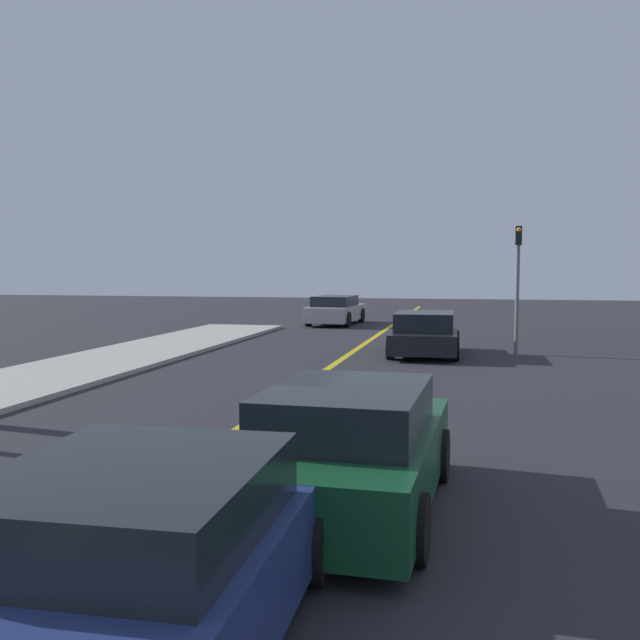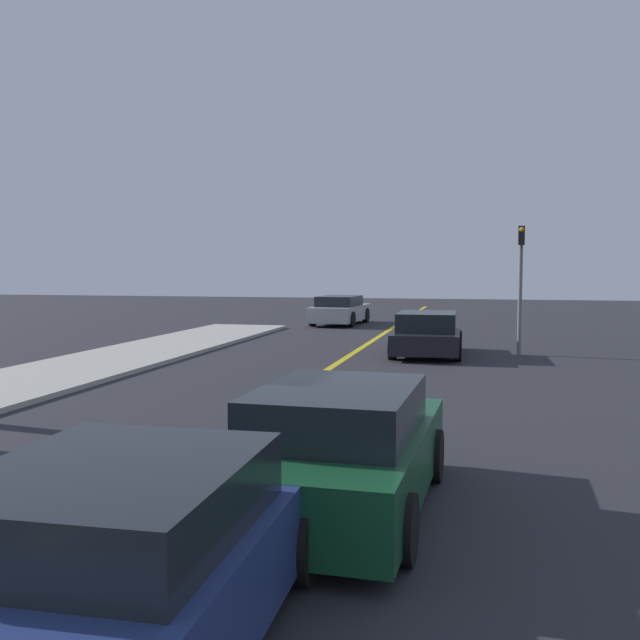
% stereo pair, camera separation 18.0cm
% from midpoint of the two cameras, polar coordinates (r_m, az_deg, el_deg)
% --- Properties ---
extents(road_center_line, '(0.20, 60.00, 0.01)m').
position_cam_midpoint_polar(road_center_line, '(17.78, 0.08, -4.08)').
color(road_center_line, gold).
rests_on(road_center_line, ground_plane).
extents(sidewalk_left, '(3.25, 29.91, 0.11)m').
position_cam_midpoint_polar(sidewalk_left, '(17.38, -22.08, -4.41)').
color(sidewalk_left, '#ADA89E').
rests_on(sidewalk_left, ground_plane).
extents(car_near_right_lane, '(2.08, 3.85, 1.32)m').
position_cam_midpoint_polar(car_near_right_lane, '(5.15, -14.82, -17.89)').
color(car_near_right_lane, navy).
rests_on(car_near_right_lane, ground_plane).
extents(car_ahead_center, '(1.97, 4.07, 1.35)m').
position_cam_midpoint_polar(car_ahead_center, '(7.63, 1.74, -10.35)').
color(car_ahead_center, '#144728').
rests_on(car_ahead_center, ground_plane).
extents(car_far_distant, '(2.08, 4.05, 1.27)m').
position_cam_midpoint_polar(car_far_distant, '(21.10, 8.13, -1.15)').
color(car_far_distant, black).
rests_on(car_far_distant, ground_plane).
extents(car_parked_left_lot, '(2.16, 4.62, 1.30)m').
position_cam_midpoint_polar(car_parked_left_lot, '(32.17, 1.10, 0.78)').
color(car_parked_left_lot, '#9E9EA3').
rests_on(car_parked_left_lot, ground_plane).
extents(traffic_light, '(0.18, 0.40, 3.77)m').
position_cam_midpoint_polar(traffic_light, '(21.63, 15.30, 3.44)').
color(traffic_light, slate).
rests_on(traffic_light, ground_plane).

